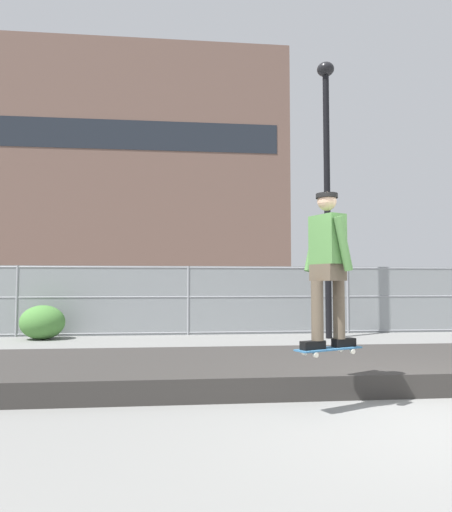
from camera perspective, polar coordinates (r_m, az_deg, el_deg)
ground_plane at (r=5.29m, az=23.70°, el=-18.30°), size 120.00×120.00×0.00m
gravel_berm at (r=7.31m, az=14.51°, el=-13.04°), size 12.04×2.72×0.29m
skateboard at (r=5.24m, az=12.48°, el=-11.09°), size 0.81×0.50×0.07m
skater at (r=5.20m, az=12.34°, el=-0.35°), size 0.70×0.62×1.71m
chain_fence at (r=12.87m, az=5.33°, el=-5.36°), size 22.30×0.06×1.85m
street_lamp at (r=12.45m, az=12.25°, el=10.77°), size 0.44×0.44×7.13m
parked_car_near at (r=15.39m, az=-8.76°, el=-5.35°), size 4.53×2.22×1.66m
library_building at (r=45.33m, az=-12.35°, el=9.09°), size 29.34×10.51×22.17m
shrub_left at (r=12.46m, az=-21.58°, el=-7.56°), size 1.09×0.89×0.84m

